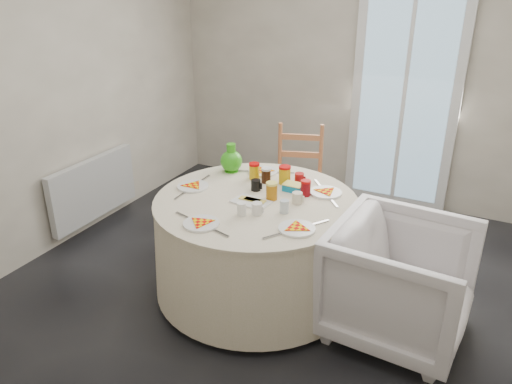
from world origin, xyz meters
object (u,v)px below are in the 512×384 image
at_px(radiator, 94,189).
at_px(armchair, 400,282).
at_px(wooden_chair, 298,182).
at_px(green_pitcher, 231,156).
at_px(table, 256,246).

height_order(radiator, armchair, armchair).
distance_m(wooden_chair, green_pitcher, 0.82).
bearing_deg(table, wooden_chair, 95.40).
height_order(wooden_chair, green_pitcher, green_pitcher).
relative_size(table, armchair, 1.70).
bearing_deg(radiator, green_pitcher, 5.92).
xyz_separation_m(table, wooden_chair, (-0.10, 1.02, 0.09)).
bearing_deg(armchair, table, 92.99).
distance_m(table, green_pitcher, 0.75).
bearing_deg(wooden_chair, armchair, -61.42).
bearing_deg(green_pitcher, radiator, 161.14).
bearing_deg(radiator, armchair, -5.13).
bearing_deg(table, radiator, 172.29).
height_order(wooden_chair, armchair, wooden_chair).
bearing_deg(green_pitcher, wooden_chair, 39.29).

